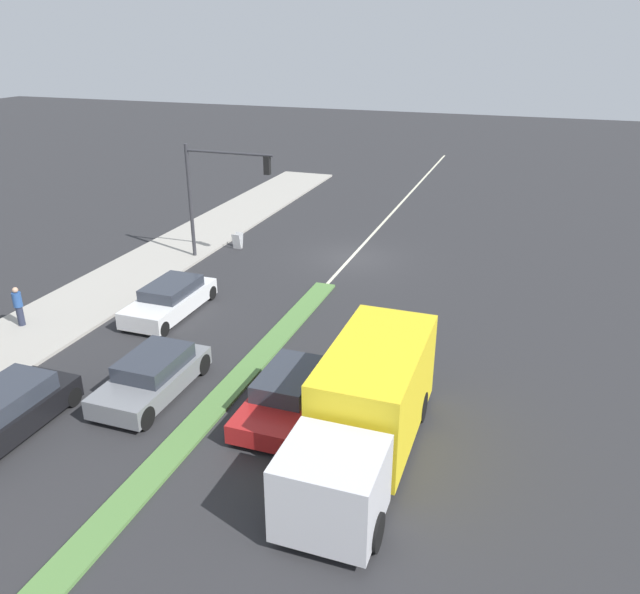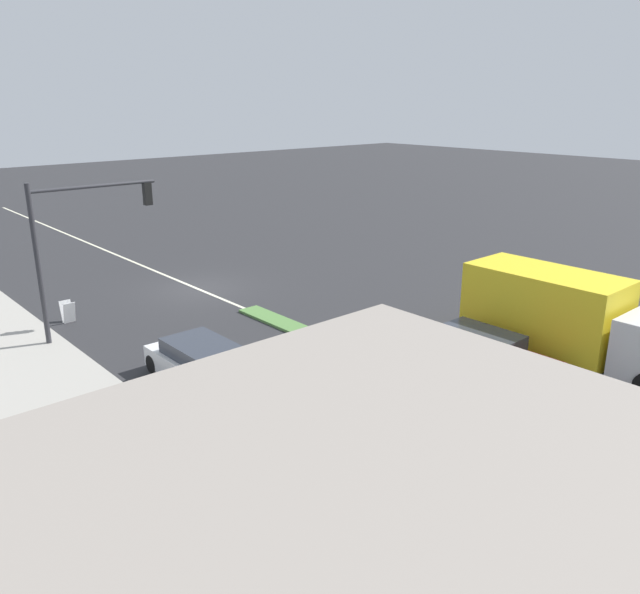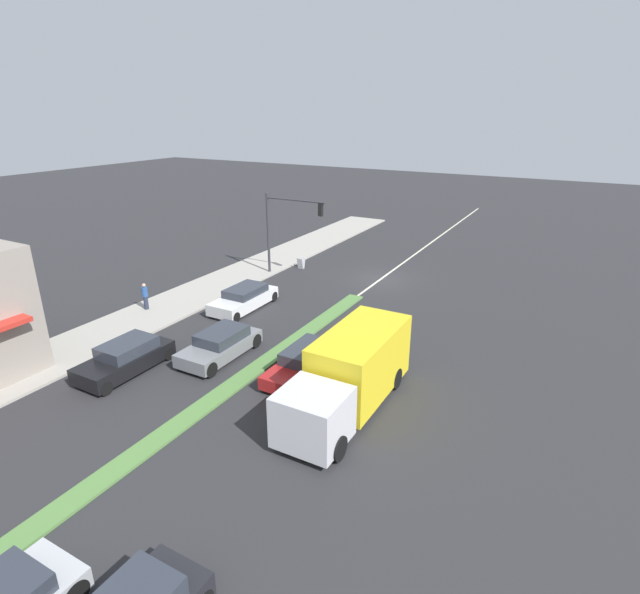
{
  "view_description": "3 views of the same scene",
  "coord_description": "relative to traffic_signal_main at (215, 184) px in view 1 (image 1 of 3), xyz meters",
  "views": [
    {
      "loc": [
        -8.48,
        28.83,
        10.68
      ],
      "look_at": [
        -1.69,
        9.57,
        1.92
      ],
      "focal_mm": 35.0,
      "sensor_mm": 36.0,
      "label": 1
    },
    {
      "loc": [
        13.94,
        24.3,
        8.35
      ],
      "look_at": [
        0.21,
        8.77,
        1.74
      ],
      "focal_mm": 35.0,
      "sensor_mm": 36.0,
      "label": 2
    },
    {
      "loc": [
        -12.26,
        30.76,
        11.1
      ],
      "look_at": [
        -0.75,
        10.05,
        2.13
      ],
      "focal_mm": 28.0,
      "sensor_mm": 36.0,
      "label": 3
    }
  ],
  "objects": [
    {
      "name": "hatchback_red",
      "position": [
        -8.32,
        11.34,
        -3.29
      ],
      "size": [
        1.88,
        4.59,
        1.27
      ],
      "color": "#AD1E1E",
      "rests_on": "ground"
    },
    {
      "name": "van_white",
      "position": [
        -1.12,
        6.35,
        -3.28
      ],
      "size": [
        1.91,
        4.54,
        1.28
      ],
      "color": "silver",
      "rests_on": "ground"
    },
    {
      "name": "suv_grey",
      "position": [
        -3.92,
        11.87,
        -3.26
      ],
      "size": [
        1.91,
        4.28,
        1.31
      ],
      "color": "slate",
      "rests_on": "ground"
    },
    {
      "name": "suv_black",
      "position": [
        -1.12,
        15.03,
        -3.24
      ],
      "size": [
        1.89,
        4.35,
        1.38
      ],
      "color": "black",
      "rests_on": "ground"
    },
    {
      "name": "warning_aframe_sign",
      "position": [
        -0.02,
        -2.0,
        -3.47
      ],
      "size": [
        0.45,
        0.53,
        0.84
      ],
      "color": "silver",
      "rests_on": "ground"
    },
    {
      "name": "lane_marking_center",
      "position": [
        -6.12,
        -2.59,
        -3.9
      ],
      "size": [
        0.16,
        60.0,
        0.01
      ],
      "primitive_type": "cube",
      "color": "beige",
      "rests_on": "ground"
    },
    {
      "name": "delivery_truck",
      "position": [
        -11.12,
        12.66,
        -2.43
      ],
      "size": [
        2.44,
        7.5,
        2.87
      ],
      "color": "silver",
      "rests_on": "ground"
    },
    {
      "name": "traffic_signal_main",
      "position": [
        0.0,
        0.0,
        0.0
      ],
      "size": [
        4.59,
        0.34,
        5.6
      ],
      "color": "#333338",
      "rests_on": "sidewalk_right"
    },
    {
      "name": "pedestrian",
      "position": [
        3.61,
        9.48,
        -2.95
      ],
      "size": [
        0.34,
        0.34,
        1.58
      ],
      "color": "#282D42",
      "rests_on": "sidewalk_right"
    },
    {
      "name": "ground_plane",
      "position": [
        -6.12,
        15.41,
        -3.9
      ],
      "size": [
        160.0,
        160.0,
        0.0
      ],
      "primitive_type": "plane",
      "color": "#2B2B2D"
    }
  ]
}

